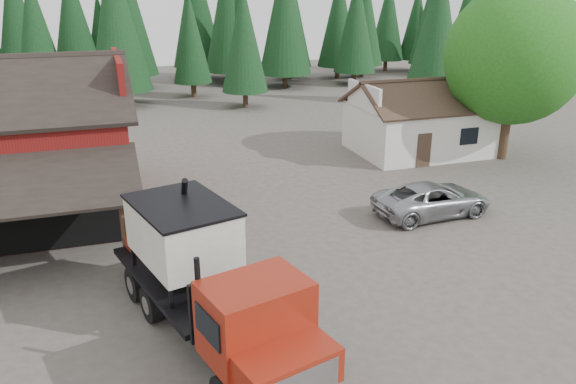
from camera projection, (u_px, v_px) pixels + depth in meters
name	position (u px, v px, depth m)	size (l,w,h in m)	color
ground	(291.00, 275.00, 20.42)	(120.00, 120.00, 0.00)	#4B443A
farmhouse	(420.00, 126.00, 35.29)	(8.60, 6.42, 4.65)	silver
deciduous_tree	(515.00, 60.00, 32.33)	(8.00, 8.00, 10.20)	#382619
conifer_backdrop	(160.00, 89.00, 57.84)	(76.00, 16.00, 16.00)	black
near_pine_b	(244.00, 38.00, 46.90)	(3.96, 3.96, 10.40)	#382619
near_pine_c	(438.00, 24.00, 47.75)	(4.84, 4.84, 12.40)	#382619
near_pine_d	(116.00, 18.00, 46.98)	(5.28, 5.28, 13.40)	#382619
feed_truck	(208.00, 277.00, 16.08)	(4.95, 10.03, 4.37)	black
silver_car	(432.00, 199.00, 25.60)	(2.52, 5.48, 1.52)	#A2A5A9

